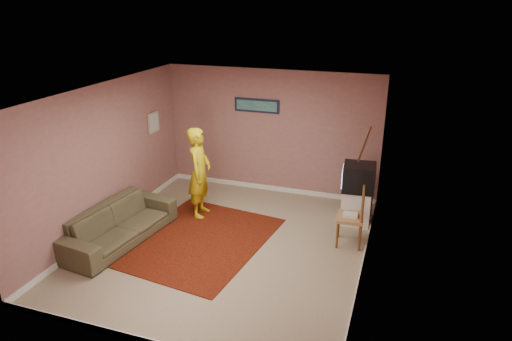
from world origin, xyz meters
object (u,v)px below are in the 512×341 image
(crt_tv, at_px, (359,177))
(sofa, at_px, (119,224))
(tv_cabinet, at_px, (357,206))
(chair_a, at_px, (359,187))
(person, at_px, (200,173))
(chair_b, at_px, (351,211))

(crt_tv, bearing_deg, sofa, -156.36)
(tv_cabinet, height_order, chair_a, chair_a)
(crt_tv, distance_m, chair_a, 0.39)
(person, bearing_deg, sofa, 139.30)
(sofa, xyz_separation_m, person, (0.89, 1.37, 0.55))
(crt_tv, distance_m, person, 2.92)
(crt_tv, distance_m, chair_b, 0.86)
(chair_b, xyz_separation_m, sofa, (-3.73, -1.16, -0.30))
(chair_b, bearing_deg, crt_tv, 173.56)
(chair_a, height_order, person, person)
(chair_b, height_order, person, person)
(person, bearing_deg, crt_tv, -85.89)
(chair_b, height_order, sofa, chair_b)
(chair_b, relative_size, sofa, 0.25)
(crt_tv, bearing_deg, chair_b, -95.10)
(tv_cabinet, height_order, sofa, tv_cabinet)
(tv_cabinet, xyz_separation_m, chair_b, (-0.02, -0.82, 0.29))
(chair_b, xyz_separation_m, person, (-2.84, 0.21, 0.25))
(sofa, bearing_deg, crt_tv, -54.90)
(sofa, bearing_deg, person, -25.60)
(tv_cabinet, distance_m, person, 2.98)
(chair_a, distance_m, sofa, 4.37)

